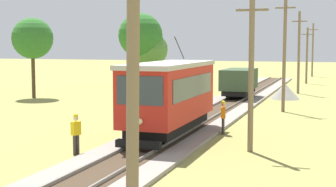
{
  "coord_description": "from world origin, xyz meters",
  "views": [
    {
      "loc": [
        7.91,
        -9.17,
        4.72
      ],
      "look_at": [
        -0.62,
        16.07,
        2.11
      ],
      "focal_mm": 53.88,
      "sensor_mm": 36.0,
      "label": 1
    }
  ],
  "objects_px": {
    "utility_pole_far": "(299,52)",
    "gravel_pile": "(285,91)",
    "utility_pole_foreground": "(133,101)",
    "tree_right_near": "(140,35)",
    "track_worker": "(76,132)",
    "utility_pole_distant": "(307,55)",
    "utility_pole_horizon": "(313,49)",
    "red_tram": "(170,95)",
    "freight_car": "(239,82)",
    "utility_pole_mid": "(284,52)",
    "utility_pole_near_tram": "(251,70)",
    "second_worker": "(223,116)",
    "tree_left_far": "(32,39)",
    "tree_right_far": "(150,49)"
  },
  "relations": [
    {
      "from": "utility_pole_mid",
      "to": "track_worker",
      "type": "distance_m",
      "value": 18.71
    },
    {
      "from": "tree_right_near",
      "to": "tree_right_far",
      "type": "height_order",
      "value": "tree_right_near"
    },
    {
      "from": "tree_left_far",
      "to": "gravel_pile",
      "type": "bearing_deg",
      "value": 15.66
    },
    {
      "from": "second_worker",
      "to": "tree_right_near",
      "type": "xyz_separation_m",
      "value": [
        -14.59,
        24.89,
        4.68
      ]
    },
    {
      "from": "red_tram",
      "to": "utility_pole_near_tram",
      "type": "bearing_deg",
      "value": -22.78
    },
    {
      "from": "red_tram",
      "to": "utility_pole_mid",
      "type": "relative_size",
      "value": 1.04
    },
    {
      "from": "freight_car",
      "to": "utility_pole_far",
      "type": "bearing_deg",
      "value": 58.74
    },
    {
      "from": "utility_pole_far",
      "to": "second_worker",
      "type": "height_order",
      "value": "utility_pole_far"
    },
    {
      "from": "track_worker",
      "to": "tree_left_far",
      "type": "distance_m",
      "value": 24.8
    },
    {
      "from": "red_tram",
      "to": "tree_right_far",
      "type": "relative_size",
      "value": 1.41
    },
    {
      "from": "utility_pole_mid",
      "to": "track_worker",
      "type": "xyz_separation_m",
      "value": [
        -6.96,
        -17.06,
        -3.22
      ]
    },
    {
      "from": "utility_pole_distant",
      "to": "utility_pole_horizon",
      "type": "relative_size",
      "value": 0.86
    },
    {
      "from": "utility_pole_far",
      "to": "gravel_pile",
      "type": "height_order",
      "value": "utility_pole_far"
    },
    {
      "from": "utility_pole_far",
      "to": "utility_pole_distant",
      "type": "distance_m",
      "value": 13.21
    },
    {
      "from": "freight_car",
      "to": "utility_pole_mid",
      "type": "bearing_deg",
      "value": -55.79
    },
    {
      "from": "utility_pole_far",
      "to": "utility_pole_near_tram",
      "type": "bearing_deg",
      "value": -90.0
    },
    {
      "from": "utility_pole_far",
      "to": "tree_right_far",
      "type": "xyz_separation_m",
      "value": [
        -15.81,
        1.94,
        0.15
      ]
    },
    {
      "from": "utility_pole_foreground",
      "to": "tree_right_near",
      "type": "xyz_separation_m",
      "value": [
        -16.65,
        42.1,
        1.99
      ]
    },
    {
      "from": "utility_pole_near_tram",
      "to": "second_worker",
      "type": "bearing_deg",
      "value": 118.08
    },
    {
      "from": "tree_left_far",
      "to": "utility_pole_far",
      "type": "bearing_deg",
      "value": 27.24
    },
    {
      "from": "utility_pole_far",
      "to": "utility_pole_horizon",
      "type": "xyz_separation_m",
      "value": [
        0.0,
        27.12,
        -0.03
      ]
    },
    {
      "from": "tree_right_far",
      "to": "utility_pole_mid",
      "type": "bearing_deg",
      "value": -44.41
    },
    {
      "from": "red_tram",
      "to": "gravel_pile",
      "type": "height_order",
      "value": "red_tram"
    },
    {
      "from": "tree_right_near",
      "to": "tree_right_far",
      "type": "relative_size",
      "value": 1.33
    },
    {
      "from": "utility_pole_mid",
      "to": "utility_pole_horizon",
      "type": "xyz_separation_m",
      "value": [
        0.0,
        40.67,
        -0.23
      ]
    },
    {
      "from": "tree_right_near",
      "to": "utility_pole_mid",
      "type": "bearing_deg",
      "value": -41.42
    },
    {
      "from": "freight_car",
      "to": "utility_pole_distant",
      "type": "relative_size",
      "value": 0.78
    },
    {
      "from": "utility_pole_distant",
      "to": "utility_pole_horizon",
      "type": "bearing_deg",
      "value": 90.0
    },
    {
      "from": "utility_pole_distant",
      "to": "tree_left_far",
      "type": "bearing_deg",
      "value": -131.81
    },
    {
      "from": "utility_pole_far",
      "to": "tree_right_far",
      "type": "height_order",
      "value": "utility_pole_far"
    },
    {
      "from": "track_worker",
      "to": "utility_pole_foreground",
      "type": "bearing_deg",
      "value": 146.31
    },
    {
      "from": "freight_car",
      "to": "gravel_pile",
      "type": "xyz_separation_m",
      "value": [
        3.65,
        1.84,
        -0.87
      ]
    },
    {
      "from": "track_worker",
      "to": "tree_right_near",
      "type": "relative_size",
      "value": 0.22
    },
    {
      "from": "utility_pole_foreground",
      "to": "tree_left_far",
      "type": "xyz_separation_m",
      "value": [
        -21.88,
        29.7,
        1.53
      ]
    },
    {
      "from": "utility_pole_foreground",
      "to": "tree_left_far",
      "type": "bearing_deg",
      "value": 126.39
    },
    {
      "from": "second_worker",
      "to": "tree_right_near",
      "type": "relative_size",
      "value": 0.22
    },
    {
      "from": "utility_pole_foreground",
      "to": "utility_pole_near_tram",
      "type": "height_order",
      "value": "utility_pole_foreground"
    },
    {
      "from": "utility_pole_far",
      "to": "tree_right_near",
      "type": "xyz_separation_m",
      "value": [
        -16.65,
        1.13,
        1.66
      ]
    },
    {
      "from": "red_tram",
      "to": "tree_left_far",
      "type": "relative_size",
      "value": 1.21
    },
    {
      "from": "utility_pole_foreground",
      "to": "tree_right_far",
      "type": "xyz_separation_m",
      "value": [
        -15.81,
        42.9,
        0.48
      ]
    },
    {
      "from": "utility_pole_horizon",
      "to": "tree_left_far",
      "type": "relative_size",
      "value": 1.1
    },
    {
      "from": "utility_pole_mid",
      "to": "freight_car",
      "type": "bearing_deg",
      "value": 124.21
    },
    {
      "from": "utility_pole_far",
      "to": "utility_pole_distant",
      "type": "relative_size",
      "value": 1.17
    },
    {
      "from": "utility_pole_horizon",
      "to": "second_worker",
      "type": "height_order",
      "value": "utility_pole_horizon"
    },
    {
      "from": "freight_car",
      "to": "utility_pole_distant",
      "type": "height_order",
      "value": "utility_pole_distant"
    },
    {
      "from": "red_tram",
      "to": "utility_pole_distant",
      "type": "relative_size",
      "value": 1.27
    },
    {
      "from": "freight_car",
      "to": "track_worker",
      "type": "distance_m",
      "value": 23.61
    },
    {
      "from": "utility_pole_mid",
      "to": "utility_pole_foreground",
      "type": "bearing_deg",
      "value": -90.0
    },
    {
      "from": "utility_pole_mid",
      "to": "utility_pole_distant",
      "type": "bearing_deg",
      "value": 90.0
    },
    {
      "from": "utility_pole_foreground",
      "to": "gravel_pile",
      "type": "height_order",
      "value": "utility_pole_foreground"
    }
  ]
}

